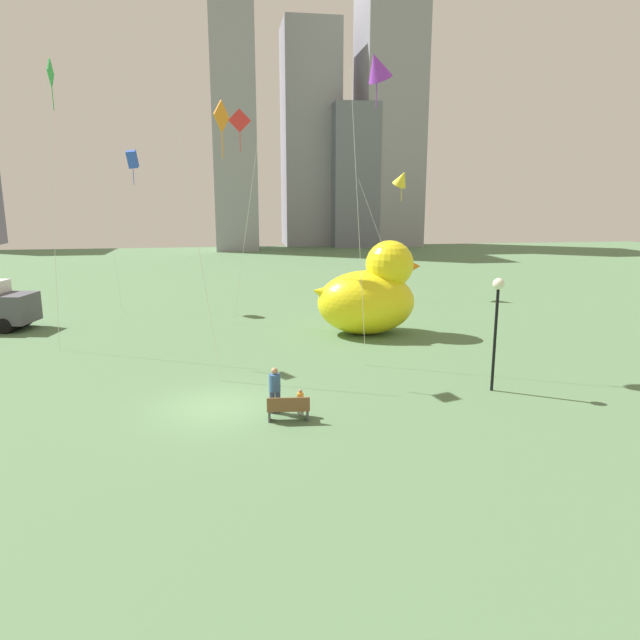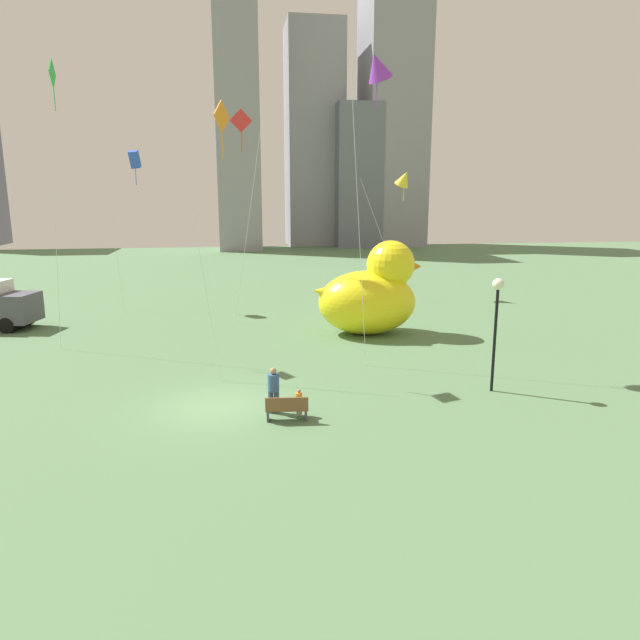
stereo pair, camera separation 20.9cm
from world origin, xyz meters
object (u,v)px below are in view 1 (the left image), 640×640
lamppost (497,306)px  kite_blue (132,160)px  kite_green (51,88)px  person_child (300,401)px  kite_orange (220,128)px  kite_yellow (402,179)px  kite_purple (377,67)px  park_bench (288,408)px  kite_red (240,131)px  person_adult (275,388)px  giant_inflatable_duck (370,295)px

lamppost → kite_blue: size_ratio=0.42×
lamppost → kite_green: bearing=152.1°
person_child → kite_orange: 11.95m
person_child → kite_yellow: size_ratio=0.10×
kite_green → kite_blue: bearing=80.7°
kite_yellow → kite_purple: bearing=-110.8°
park_bench → lamppost: 9.17m
person_child → park_bench: bearing=-136.6°
kite_red → kite_purple: kite_purple is taller
kite_orange → kite_purple: bearing=4.6°
kite_green → kite_orange: 9.55m
person_child → kite_orange: kite_orange is taller
person_adult → kite_orange: 11.26m
park_bench → kite_yellow: kite_yellow is taller
person_child → kite_red: 18.19m
kite_yellow → kite_green: kite_green is taller
giant_inflatable_duck → kite_red: kite_red is taller
person_child → person_adult: bearing=154.9°
person_adult → kite_blue: 24.94m
park_bench → kite_yellow: bearing=65.1°
person_adult → person_child: bearing=-25.1°
lamppost → kite_orange: bearing=155.8°
park_bench → kite_red: 18.57m
kite_blue → giant_inflatable_duck: bearing=-36.7°
giant_inflatable_duck → kite_blue: (-14.03, 10.46, 7.82)m
person_child → lamppost: (7.97, 1.46, 2.92)m
kite_blue → kite_orange: 17.23m
park_bench → person_child: (0.48, 0.45, 0.07)m
park_bench → kite_yellow: 28.39m
person_adult → kite_green: 18.55m
lamppost → kite_orange: 13.48m
lamppost → kite_purple: (-3.67, 5.27, 9.70)m
person_child → kite_green: kite_green is taller
kite_orange → person_child: bearing=-67.6°
park_bench → kite_purple: size_ratio=0.11×
kite_blue → park_bench: bearing=-70.5°
kite_yellow → kite_purple: 19.06m
kite_purple → person_adult: bearing=-129.3°
person_child → kite_orange: (-2.54, 6.18, 9.91)m
lamppost → kite_red: (-9.44, 13.17, 7.79)m
kite_purple → kite_blue: bearing=129.5°
person_child → kite_purple: kite_purple is taller
lamppost → kite_yellow: (2.93, 22.66, 5.53)m
kite_green → kite_red: bearing=21.3°
person_adult → kite_yellow: 27.67m
kite_yellow → kite_blue: (-19.45, -1.80, 1.08)m
giant_inflatable_duck → kite_red: size_ratio=0.51×
lamppost → kite_yellow: kite_yellow is taller
person_child → kite_yellow: bearing=65.7°
kite_yellow → kite_green: size_ratio=0.70×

